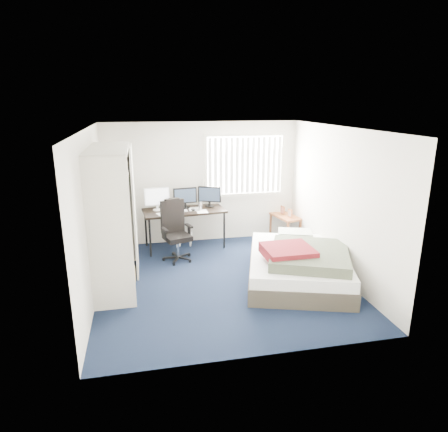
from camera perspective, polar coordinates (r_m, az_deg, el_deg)
name	(u,v)px	position (r m, az deg, el deg)	size (l,w,h in m)	color
ground	(222,281)	(6.76, -0.24, -9.21)	(4.20, 4.20, 0.00)	black
room_shell	(222,193)	(6.27, -0.26, 3.36)	(4.20, 4.20, 4.20)	silver
window_assembly	(245,165)	(8.41, 2.99, 7.25)	(1.72, 0.09, 1.32)	white
closet	(114,204)	(6.46, -15.44, 1.72)	(0.64, 1.84, 2.22)	beige
desk	(184,208)	(8.06, -5.73, 1.10)	(1.68, 0.92, 1.25)	black
office_chair	(176,237)	(7.56, -6.90, -2.94)	(0.67, 0.67, 1.15)	black
footstool	(185,236)	(8.33, -5.58, -2.89)	(0.34, 0.29, 0.25)	white
nightstand	(285,218)	(8.68, 8.74, -0.33)	(0.55, 0.83, 0.71)	brown
bed	(299,264)	(6.78, 10.64, -6.72)	(2.15, 2.50, 0.69)	#393329
pine_box	(121,277)	(6.77, -14.54, -8.39)	(0.39, 0.29, 0.29)	#A68E53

